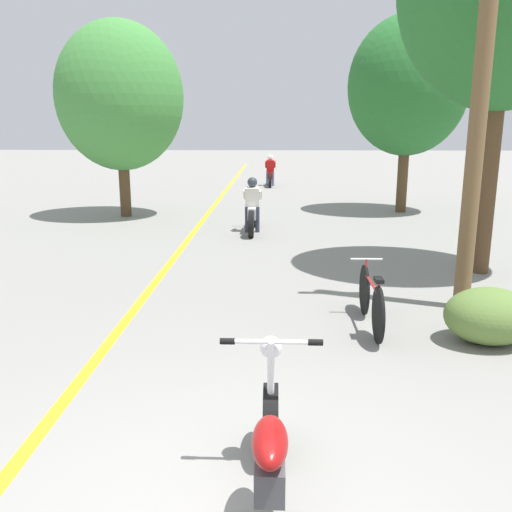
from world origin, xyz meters
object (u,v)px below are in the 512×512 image
object	(u,v)px
bicycle_parked	(371,300)
utility_pole	(482,78)
roadside_tree_right_far	(408,86)
motorcycle_rider_lead	(252,211)
roadside_tree_left	(120,97)
motorcycle_foreground	(270,465)
motorcycle_rider_far	(270,174)

from	to	relation	value
bicycle_parked	utility_pole	bearing A→B (deg)	30.15
roadside_tree_right_far	bicycle_parked	distance (m)	11.08
utility_pole	bicycle_parked	bearing A→B (deg)	-149.85
motorcycle_rider_lead	bicycle_parked	distance (m)	6.96
roadside_tree_right_far	roadside_tree_left	bearing A→B (deg)	-172.33
motorcycle_foreground	bicycle_parked	distance (m)	3.91
motorcycle_foreground	motorcycle_rider_far	size ratio (longest dim) A/B	1.00
utility_pole	motorcycle_foreground	xyz separation A→B (m)	(-2.80, -4.55, -2.84)
roadside_tree_left	motorcycle_foreground	distance (m)	13.82
motorcycle_foreground	motorcycle_rider_lead	xyz separation A→B (m)	(-0.54, 10.39, 0.12)
motorcycle_rider_far	bicycle_parked	distance (m)	17.86
motorcycle_rider_far	motorcycle_rider_lead	bearing A→B (deg)	-91.87
roadside_tree_left	bicycle_parked	world-z (taller)	roadside_tree_left
motorcycle_foreground	bicycle_parked	size ratio (longest dim) A/B	1.21
bicycle_parked	roadside_tree_left	bearing A→B (deg)	122.31
roadside_tree_left	motorcycle_foreground	bearing A→B (deg)	-70.87
motorcycle_rider_lead	bicycle_parked	world-z (taller)	motorcycle_rider_lead
motorcycle_foreground	roadside_tree_right_far	bearing A→B (deg)	73.93
roadside_tree_right_far	bicycle_parked	world-z (taller)	roadside_tree_right_far
utility_pole	motorcycle_rider_far	world-z (taller)	utility_pole
roadside_tree_right_far	motorcycle_rider_far	distance (m)	9.28
utility_pole	motorcycle_rider_far	bearing A→B (deg)	99.97
utility_pole	motorcycle_rider_lead	xyz separation A→B (m)	(-3.34, 5.84, -2.72)
motorcycle_foreground	motorcycle_rider_lead	size ratio (longest dim) A/B	1.03
motorcycle_rider_far	roadside_tree_right_far	bearing A→B (deg)	-61.27
roadside_tree_left	motorcycle_rider_far	xyz separation A→B (m)	(4.24, 8.75, -2.91)
roadside_tree_left	bicycle_parked	xyz separation A→B (m)	(5.73, -9.06, -3.06)
bicycle_parked	motorcycle_rider_lead	bearing A→B (deg)	105.39
utility_pole	motorcycle_rider_far	size ratio (longest dim) A/B	2.93
roadside_tree_left	bicycle_parked	size ratio (longest dim) A/B	3.13
roadside_tree_left	motorcycle_foreground	xyz separation A→B (m)	(4.42, -12.74, -3.04)
roadside_tree_right_far	bicycle_parked	bearing A→B (deg)	-104.79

